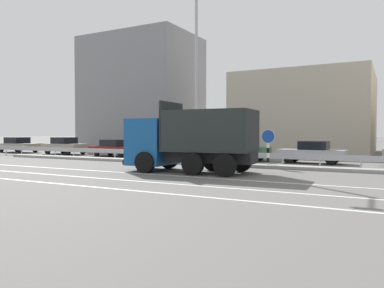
{
  "coord_description": "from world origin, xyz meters",
  "views": [
    {
      "loc": [
        10.68,
        -17.57,
        1.98
      ],
      "look_at": [
        0.79,
        0.85,
        1.34
      ],
      "focal_mm": 35.0,
      "sensor_mm": 36.0,
      "label": 1
    }
  ],
  "objects_px": {
    "median_road_sign": "(268,147)",
    "parked_car_2": "(115,148)",
    "parked_car_0": "(18,145)",
    "parked_car_5": "(312,152)",
    "street_lamp_1": "(195,73)",
    "parked_car_3": "(171,149)",
    "parked_car_4": "(237,150)",
    "parked_car_1": "(65,146)",
    "dump_truck": "(176,145)"
  },
  "relations": [
    {
      "from": "median_road_sign",
      "to": "parked_car_2",
      "type": "height_order",
      "value": "median_road_sign"
    },
    {
      "from": "parked_car_0",
      "to": "parked_car_5",
      "type": "height_order",
      "value": "parked_car_0"
    },
    {
      "from": "median_road_sign",
      "to": "parked_car_5",
      "type": "bearing_deg",
      "value": 69.45
    },
    {
      "from": "street_lamp_1",
      "to": "parked_car_5",
      "type": "height_order",
      "value": "street_lamp_1"
    },
    {
      "from": "street_lamp_1",
      "to": "parked_car_3",
      "type": "height_order",
      "value": "street_lamp_1"
    },
    {
      "from": "parked_car_0",
      "to": "parked_car_4",
      "type": "relative_size",
      "value": 1.03
    },
    {
      "from": "parked_car_1",
      "to": "parked_car_0",
      "type": "bearing_deg",
      "value": -85.6
    },
    {
      "from": "street_lamp_1",
      "to": "parked_car_4",
      "type": "relative_size",
      "value": 2.32
    },
    {
      "from": "median_road_sign",
      "to": "parked_car_2",
      "type": "distance_m",
      "value": 14.54
    },
    {
      "from": "median_road_sign",
      "to": "street_lamp_1",
      "type": "bearing_deg",
      "value": -175.67
    },
    {
      "from": "parked_car_2",
      "to": "parked_car_4",
      "type": "relative_size",
      "value": 1.04
    },
    {
      "from": "median_road_sign",
      "to": "parked_car_4",
      "type": "distance_m",
      "value": 5.65
    },
    {
      "from": "median_road_sign",
      "to": "parked_car_3",
      "type": "xyz_separation_m",
      "value": [
        -8.8,
        4.01,
        -0.41
      ]
    },
    {
      "from": "parked_car_1",
      "to": "parked_car_4",
      "type": "relative_size",
      "value": 1.04
    },
    {
      "from": "street_lamp_1",
      "to": "parked_car_2",
      "type": "relative_size",
      "value": 2.23
    },
    {
      "from": "parked_car_0",
      "to": "parked_car_2",
      "type": "xyz_separation_m",
      "value": [
        12.69,
        -0.38,
        -0.05
      ]
    },
    {
      "from": "median_road_sign",
      "to": "parked_car_5",
      "type": "relative_size",
      "value": 0.51
    },
    {
      "from": "parked_car_4",
      "to": "street_lamp_1",
      "type": "bearing_deg",
      "value": -8.35
    },
    {
      "from": "street_lamp_1",
      "to": "parked_car_3",
      "type": "relative_size",
      "value": 2.31
    },
    {
      "from": "dump_truck",
      "to": "parked_car_5",
      "type": "bearing_deg",
      "value": -35.47
    },
    {
      "from": "dump_truck",
      "to": "median_road_sign",
      "type": "height_order",
      "value": "dump_truck"
    },
    {
      "from": "dump_truck",
      "to": "street_lamp_1",
      "type": "bearing_deg",
      "value": 9.1
    },
    {
      "from": "street_lamp_1",
      "to": "dump_truck",
      "type": "bearing_deg",
      "value": -77.41
    },
    {
      "from": "parked_car_1",
      "to": "street_lamp_1",
      "type": "bearing_deg",
      "value": 78.44
    },
    {
      "from": "parked_car_2",
      "to": "parked_car_4",
      "type": "xyz_separation_m",
      "value": [
        10.51,
        0.65,
        0.07
      ]
    },
    {
      "from": "median_road_sign",
      "to": "parked_car_1",
      "type": "distance_m",
      "value": 20.67
    },
    {
      "from": "median_road_sign",
      "to": "street_lamp_1",
      "type": "distance_m",
      "value": 6.26
    },
    {
      "from": "parked_car_4",
      "to": "median_road_sign",
      "type": "bearing_deg",
      "value": 41.25
    },
    {
      "from": "parked_car_3",
      "to": "parked_car_5",
      "type": "height_order",
      "value": "parked_car_3"
    },
    {
      "from": "parked_car_2",
      "to": "parked_car_3",
      "type": "bearing_deg",
      "value": 96.19
    },
    {
      "from": "dump_truck",
      "to": "parked_car_5",
      "type": "xyz_separation_m",
      "value": [
        5.21,
        8.35,
        -0.63
      ]
    },
    {
      "from": "dump_truck",
      "to": "median_road_sign",
      "type": "xyz_separation_m",
      "value": [
        3.6,
        4.05,
        -0.2
      ]
    },
    {
      "from": "street_lamp_1",
      "to": "parked_car_2",
      "type": "distance_m",
      "value": 11.52
    },
    {
      "from": "parked_car_3",
      "to": "parked_car_4",
      "type": "bearing_deg",
      "value": 98.17
    },
    {
      "from": "parked_car_0",
      "to": "parked_car_1",
      "type": "height_order",
      "value": "parked_car_1"
    },
    {
      "from": "dump_truck",
      "to": "parked_car_4",
      "type": "distance_m",
      "value": 8.46
    },
    {
      "from": "street_lamp_1",
      "to": "parked_car_0",
      "type": "xyz_separation_m",
      "value": [
        -22.31,
        4.45,
        -4.82
      ]
    },
    {
      "from": "parked_car_1",
      "to": "parked_car_2",
      "type": "height_order",
      "value": "parked_car_1"
    },
    {
      "from": "parked_car_3",
      "to": "parked_car_4",
      "type": "relative_size",
      "value": 1.0
    },
    {
      "from": "parked_car_4",
      "to": "parked_car_1",
      "type": "bearing_deg",
      "value": -86.73
    },
    {
      "from": "parked_car_0",
      "to": "parked_car_5",
      "type": "relative_size",
      "value": 1.08
    },
    {
      "from": "parked_car_2",
      "to": "parked_car_3",
      "type": "relative_size",
      "value": 1.04
    },
    {
      "from": "median_road_sign",
      "to": "parked_car_0",
      "type": "height_order",
      "value": "median_road_sign"
    },
    {
      "from": "parked_car_3",
      "to": "parked_car_5",
      "type": "bearing_deg",
      "value": 95.61
    },
    {
      "from": "parked_car_0",
      "to": "parked_car_1",
      "type": "relative_size",
      "value": 0.99
    },
    {
      "from": "street_lamp_1",
      "to": "parked_car_1",
      "type": "height_order",
      "value": "street_lamp_1"
    },
    {
      "from": "parked_car_0",
      "to": "parked_car_1",
      "type": "distance_m",
      "value": 6.49
    },
    {
      "from": "median_road_sign",
      "to": "parked_car_2",
      "type": "relative_size",
      "value": 0.47
    },
    {
      "from": "parked_car_3",
      "to": "street_lamp_1",
      "type": "bearing_deg",
      "value": 49.17
    },
    {
      "from": "parked_car_0",
      "to": "median_road_sign",
      "type": "bearing_deg",
      "value": 81.49
    }
  ]
}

